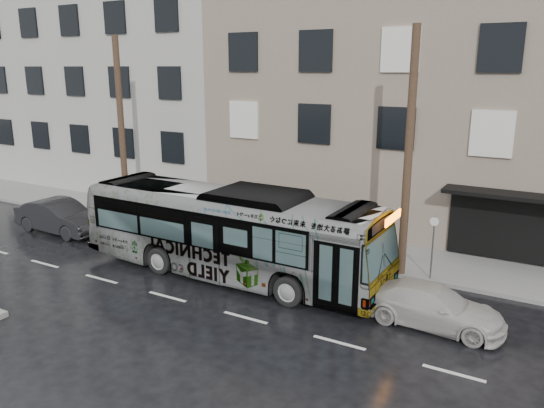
# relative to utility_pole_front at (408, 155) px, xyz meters

# --- Properties ---
(ground) EXTENTS (120.00, 120.00, 0.00)m
(ground) POSITION_rel_utility_pole_front_xyz_m (-6.50, -3.30, -4.65)
(ground) COLOR black
(ground) RESTS_ON ground
(sidewalk) EXTENTS (90.00, 3.60, 0.15)m
(sidewalk) POSITION_rel_utility_pole_front_xyz_m (-6.50, 1.60, -4.58)
(sidewalk) COLOR gray
(sidewalk) RESTS_ON ground
(building_taupe) EXTENTS (20.00, 12.00, 11.00)m
(building_taupe) POSITION_rel_utility_pole_front_xyz_m (-1.50, 9.40, 0.85)
(building_taupe) COLOR gray
(building_taupe) RESTS_ON ground
(building_grey) EXTENTS (26.00, 15.00, 16.00)m
(building_grey) POSITION_rel_utility_pole_front_xyz_m (-24.50, 10.90, 3.35)
(building_grey) COLOR #A2A199
(building_grey) RESTS_ON ground
(utility_pole_front) EXTENTS (0.30, 0.30, 9.00)m
(utility_pole_front) POSITION_rel_utility_pole_front_xyz_m (0.00, 0.00, 0.00)
(utility_pole_front) COLOR #4F3A27
(utility_pole_front) RESTS_ON sidewalk
(utility_pole_rear) EXTENTS (0.30, 0.30, 9.00)m
(utility_pole_rear) POSITION_rel_utility_pole_front_xyz_m (-14.00, 0.00, 0.00)
(utility_pole_rear) COLOR #4F3A27
(utility_pole_rear) RESTS_ON sidewalk
(sign_post) EXTENTS (0.06, 0.06, 2.40)m
(sign_post) POSITION_rel_utility_pole_front_xyz_m (1.10, 0.00, -3.30)
(sign_post) COLOR slate
(sign_post) RESTS_ON sidewalk
(bus) EXTENTS (12.35, 3.08, 3.43)m
(bus) POSITION_rel_utility_pole_front_xyz_m (-5.74, -3.05, -2.94)
(bus) COLOR #B2B2B2
(bus) RESTS_ON ground
(white_sedan) EXTENTS (4.37, 1.89, 1.25)m
(white_sedan) POSITION_rel_utility_pole_front_xyz_m (1.94, -3.37, -4.02)
(white_sedan) COLOR #B8B4AF
(white_sedan) RESTS_ON ground
(dark_sedan) EXTENTS (4.81, 1.75, 1.57)m
(dark_sedan) POSITION_rel_utility_pole_front_xyz_m (-15.81, -2.59, -3.86)
(dark_sedan) COLOR black
(dark_sedan) RESTS_ON ground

